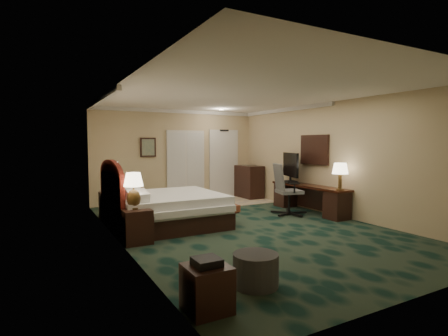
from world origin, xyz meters
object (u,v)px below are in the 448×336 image
bed_bench (216,211)px  desk_chair (289,189)px  nightstand_near (136,226)px  ottoman (256,270)px  bed (168,210)px  lamp_far (112,177)px  lamp_near (134,191)px  nightstand_far (112,205)px  side_table (207,288)px  tv (290,168)px  minibar (249,182)px  desk (309,199)px

bed_bench → desk_chair: size_ratio=0.99×
nightstand_near → ottoman: (0.79, -2.53, -0.10)m
bed → ottoman: (-0.11, -3.44, -0.14)m
bed_bench → ottoman: bed_bench is taller
lamp_far → ottoman: lamp_far is taller
bed → lamp_near: size_ratio=3.35×
nightstand_far → side_table: 5.01m
bed → lamp_far: (-0.87, 1.29, 0.61)m
bed_bench → lamp_near: bearing=-163.3°
side_table → tv: 6.09m
lamp_far → nightstand_far: bearing=-161.2°
lamp_far → ottoman: size_ratio=1.26×
bed → bed_bench: size_ratio=1.73×
ottoman → desk_chair: (3.05, 3.12, 0.42)m
bed → side_table: bed is taller
nightstand_near → side_table: nightstand_near is taller
minibar → bed_bench: bearing=-134.9°
lamp_far → desk_chair: lamp_far is taller
side_table → tv: tv is taller
bed → lamp_near: bearing=-136.4°
nightstand_near → tv: bearing=16.1°
lamp_near → lamp_far: (0.06, 2.17, 0.05)m
lamp_near → ottoman: bearing=-72.4°
lamp_near → nightstand_far: bearing=89.2°
nightstand_far → ottoman: (0.78, -4.72, -0.10)m
ottoman → lamp_far: bearing=99.1°
tv → minibar: (0.00, 2.02, -0.57)m
bed → desk_chair: size_ratio=1.71×
desk → ottoman: bearing=-139.6°
minibar → lamp_far: bearing=-166.1°
nightstand_far → bed_bench: bearing=-33.7°
desk → desk_chair: bearing=-178.3°
lamp_near → lamp_far: 2.17m
lamp_far → tv: size_ratio=0.69×
bed_bench → lamp_far: bearing=140.3°
ottoman → bed: bearing=88.1°
ottoman → minibar: bearing=58.0°
bed → side_table: size_ratio=4.43×
side_table → lamp_far: bearing=89.6°
bed_bench → desk_chair: (1.83, -0.27, 0.41)m
nightstand_far → desk: (4.47, -1.59, 0.04)m
nightstand_far → bed_bench: nightstand_far is taller
nightstand_far → desk: 4.74m
nightstand_near → lamp_far: (0.03, 2.20, 0.66)m
bed_bench → minibar: minibar is taller
ottoman → minibar: size_ratio=0.55×
lamp_near → lamp_far: bearing=88.5°
bed → desk: (3.57, -0.30, 0.00)m
lamp_far → minibar: 4.55m
bed_bench → minibar: size_ratio=1.21×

